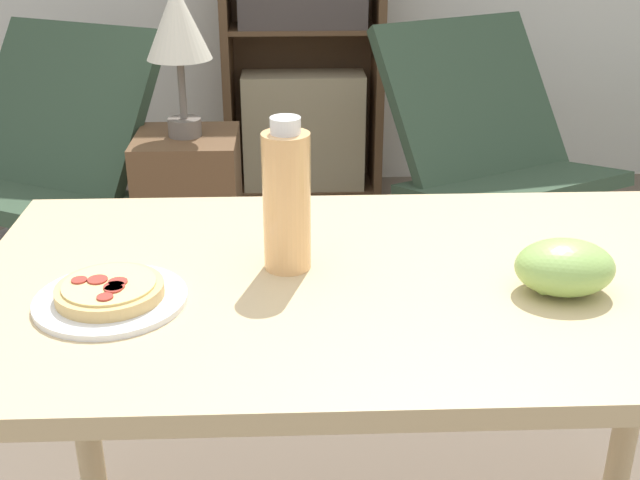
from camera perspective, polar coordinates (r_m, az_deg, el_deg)
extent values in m
cube|color=#D1B27F|center=(1.35, 4.50, -3.17)|extent=(1.37, 0.75, 0.03)
cylinder|color=#D1B27F|center=(1.86, -16.78, -9.17)|extent=(0.06, 0.06, 0.71)
cylinder|color=#D1B27F|center=(1.96, 21.70, -8.12)|extent=(0.06, 0.06, 0.71)
cylinder|color=white|center=(1.29, -14.65, -4.12)|extent=(0.24, 0.24, 0.01)
cylinder|color=#DBB26B|center=(1.29, -14.72, -3.53)|extent=(0.17, 0.17, 0.02)
cylinder|color=#EACC7A|center=(1.28, -14.77, -3.06)|extent=(0.14, 0.14, 0.00)
cylinder|color=#A83328|center=(1.24, -15.05, -3.94)|extent=(0.02, 0.02, 0.00)
cylinder|color=#A83328|center=(1.26, -14.43, -3.22)|extent=(0.03, 0.03, 0.00)
cylinder|color=#A83328|center=(1.26, -14.47, -3.37)|extent=(0.03, 0.03, 0.00)
cylinder|color=#A83328|center=(1.29, -15.54, -2.73)|extent=(0.03, 0.03, 0.00)
cylinder|color=#A83328|center=(1.30, -16.75, -2.75)|extent=(0.02, 0.02, 0.00)
cylinder|color=#A83328|center=(1.28, -14.18, -2.91)|extent=(0.03, 0.03, 0.00)
ellipsoid|color=#93BC5B|center=(1.32, 17.00, -1.86)|extent=(0.16, 0.12, 0.09)
sphere|color=#93BC5B|center=(1.35, 16.15, -2.50)|extent=(0.03, 0.03, 0.03)
sphere|color=#93BC5B|center=(1.31, 15.64, -3.21)|extent=(0.03, 0.03, 0.03)
sphere|color=#93BC5B|center=(1.32, 16.61, -3.22)|extent=(0.02, 0.02, 0.02)
sphere|color=#93BC5B|center=(1.31, 15.93, -2.76)|extent=(0.02, 0.02, 0.02)
sphere|color=#93BC5B|center=(1.33, 16.17, -1.79)|extent=(0.02, 0.02, 0.02)
sphere|color=#93BC5B|center=(1.33, 18.38, -1.36)|extent=(0.02, 0.02, 0.02)
sphere|color=#93BC5B|center=(1.33, 15.81, -0.91)|extent=(0.03, 0.03, 0.03)
sphere|color=#93BC5B|center=(1.30, 15.75, -2.36)|extent=(0.03, 0.03, 0.03)
sphere|color=#93BC5B|center=(1.33, 15.25, -2.26)|extent=(0.02, 0.02, 0.02)
cylinder|color=#EFB270|center=(1.32, -2.38, 2.70)|extent=(0.08, 0.08, 0.24)
cylinder|color=white|center=(1.28, -2.48, 8.15)|extent=(0.05, 0.05, 0.03)
cube|color=slate|center=(3.10, -19.22, -2.04)|extent=(0.81, 0.77, 0.10)
cube|color=#334733|center=(2.92, -20.41, 2.81)|extent=(0.84, 0.75, 0.14)
cube|color=#334733|center=(3.07, -17.81, 8.96)|extent=(0.79, 0.67, 0.55)
cube|color=slate|center=(3.12, 12.50, -1.06)|extent=(0.81, 0.77, 0.10)
cube|color=#334733|center=(2.94, 13.37, 3.82)|extent=(0.84, 0.75, 0.14)
cube|color=#334733|center=(3.10, 10.70, 9.81)|extent=(0.79, 0.67, 0.55)
cube|color=brown|center=(3.67, -6.71, 14.69)|extent=(0.04, 0.30, 1.51)
cube|color=brown|center=(3.68, 4.20, 14.82)|extent=(0.04, 0.30, 1.51)
cube|color=brown|center=(3.80, -1.29, 15.18)|extent=(0.71, 0.01, 1.51)
cube|color=brown|center=(3.85, -1.15, 3.94)|extent=(0.64, 0.29, 0.02)
cube|color=tan|center=(3.74, -1.17, 7.77)|extent=(0.55, 0.21, 0.53)
cube|color=brown|center=(3.66, -1.24, 14.82)|extent=(0.64, 0.29, 0.02)
cube|color=brown|center=(2.82, -9.15, 1.72)|extent=(0.34, 0.34, 0.58)
cylinder|color=#665B51|center=(2.71, -9.59, 7.92)|extent=(0.11, 0.11, 0.06)
cylinder|color=#665B51|center=(2.68, -9.78, 10.53)|extent=(0.02, 0.02, 0.20)
cone|color=beige|center=(2.64, -10.12, 15.07)|extent=(0.21, 0.21, 0.23)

